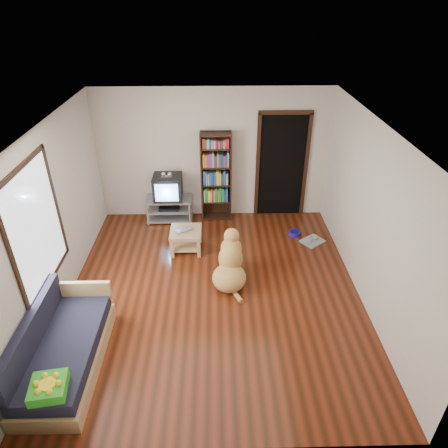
{
  "coord_description": "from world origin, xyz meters",
  "views": [
    {
      "loc": [
        0.04,
        -4.85,
        4.13
      ],
      "look_at": [
        0.16,
        0.55,
        0.9
      ],
      "focal_mm": 32.0,
      "sensor_mm": 36.0,
      "label": 1
    }
  ],
  "objects_px": {
    "dog_bowl": "(294,233)",
    "dog": "(230,264)",
    "coffee_table": "(186,236)",
    "laptop": "(185,231)",
    "green_cushion": "(49,387)",
    "tv_stand": "(170,208)",
    "grey_rag": "(312,241)",
    "bookshelf": "(216,173)",
    "sofa": "(63,350)",
    "crt_tv": "(168,187)"
  },
  "relations": [
    {
      "from": "bookshelf",
      "to": "dog",
      "type": "relative_size",
      "value": 1.7
    },
    {
      "from": "laptop",
      "to": "coffee_table",
      "type": "relative_size",
      "value": 0.58
    },
    {
      "from": "laptop",
      "to": "coffee_table",
      "type": "xyz_separation_m",
      "value": [
        -0.0,
        0.03,
        -0.13
      ]
    },
    {
      "from": "grey_rag",
      "to": "bookshelf",
      "type": "distance_m",
      "value": 2.27
    },
    {
      "from": "green_cushion",
      "to": "dog",
      "type": "xyz_separation_m",
      "value": [
        2.01,
        2.35,
        -0.17
      ]
    },
    {
      "from": "green_cushion",
      "to": "coffee_table",
      "type": "distance_m",
      "value": 3.49
    },
    {
      "from": "green_cushion",
      "to": "coffee_table",
      "type": "bearing_deg",
      "value": 60.58
    },
    {
      "from": "dog_bowl",
      "to": "grey_rag",
      "type": "xyz_separation_m",
      "value": [
        0.3,
        -0.25,
        -0.03
      ]
    },
    {
      "from": "laptop",
      "to": "dog_bowl",
      "type": "bearing_deg",
      "value": -13.4
    },
    {
      "from": "bookshelf",
      "to": "dog",
      "type": "xyz_separation_m",
      "value": [
        0.21,
        -2.08,
        -0.68
      ]
    },
    {
      "from": "dog_bowl",
      "to": "coffee_table",
      "type": "height_order",
      "value": "coffee_table"
    },
    {
      "from": "dog_bowl",
      "to": "dog",
      "type": "relative_size",
      "value": 0.21
    },
    {
      "from": "laptop",
      "to": "grey_rag",
      "type": "xyz_separation_m",
      "value": [
        2.35,
        0.22,
        -0.4
      ]
    },
    {
      "from": "laptop",
      "to": "bookshelf",
      "type": "relative_size",
      "value": 0.18
    },
    {
      "from": "dog_bowl",
      "to": "coffee_table",
      "type": "distance_m",
      "value": 2.11
    },
    {
      "from": "dog",
      "to": "grey_rag",
      "type": "bearing_deg",
      "value": 34.6
    },
    {
      "from": "tv_stand",
      "to": "crt_tv",
      "type": "height_order",
      "value": "crt_tv"
    },
    {
      "from": "coffee_table",
      "to": "dog",
      "type": "xyz_separation_m",
      "value": [
        0.76,
        -0.91,
        0.04
      ]
    },
    {
      "from": "dog_bowl",
      "to": "grey_rag",
      "type": "height_order",
      "value": "dog_bowl"
    },
    {
      "from": "green_cushion",
      "to": "tv_stand",
      "type": "distance_m",
      "value": 4.42
    },
    {
      "from": "crt_tv",
      "to": "sofa",
      "type": "bearing_deg",
      "value": -104.93
    },
    {
      "from": "green_cushion",
      "to": "grey_rag",
      "type": "height_order",
      "value": "green_cushion"
    },
    {
      "from": "bookshelf",
      "to": "sofa",
      "type": "distance_m",
      "value": 4.26
    },
    {
      "from": "grey_rag",
      "to": "crt_tv",
      "type": "distance_m",
      "value": 2.98
    },
    {
      "from": "coffee_table",
      "to": "crt_tv",
      "type": "bearing_deg",
      "value": 109.79
    },
    {
      "from": "tv_stand",
      "to": "coffee_table",
      "type": "relative_size",
      "value": 1.64
    },
    {
      "from": "dog_bowl",
      "to": "coffee_table",
      "type": "bearing_deg",
      "value": -167.88
    },
    {
      "from": "green_cushion",
      "to": "sofa",
      "type": "height_order",
      "value": "sofa"
    },
    {
      "from": "dog_bowl",
      "to": "grey_rag",
      "type": "relative_size",
      "value": 0.55
    },
    {
      "from": "laptop",
      "to": "dog",
      "type": "bearing_deg",
      "value": -75.3
    },
    {
      "from": "sofa",
      "to": "bookshelf",
      "type": "bearing_deg",
      "value": 62.68
    },
    {
      "from": "dog_bowl",
      "to": "dog",
      "type": "height_order",
      "value": "dog"
    },
    {
      "from": "sofa",
      "to": "coffee_table",
      "type": "relative_size",
      "value": 3.27
    },
    {
      "from": "dog",
      "to": "crt_tv",
      "type": "bearing_deg",
      "value": 119.99
    },
    {
      "from": "sofa",
      "to": "dog_bowl",
      "type": "bearing_deg",
      "value": 41.2
    },
    {
      "from": "tv_stand",
      "to": "sofa",
      "type": "height_order",
      "value": "sofa"
    },
    {
      "from": "laptop",
      "to": "sofa",
      "type": "height_order",
      "value": "sofa"
    },
    {
      "from": "tv_stand",
      "to": "sofa",
      "type": "relative_size",
      "value": 0.5
    },
    {
      "from": "tv_stand",
      "to": "laptop",
      "type": "bearing_deg",
      "value": -70.34
    },
    {
      "from": "green_cushion",
      "to": "crt_tv",
      "type": "height_order",
      "value": "crt_tv"
    },
    {
      "from": "dog_bowl",
      "to": "dog",
      "type": "distance_m",
      "value": 1.88
    },
    {
      "from": "bookshelf",
      "to": "dog",
      "type": "height_order",
      "value": "bookshelf"
    },
    {
      "from": "tv_stand",
      "to": "green_cushion",
      "type": "bearing_deg",
      "value": -101.1
    },
    {
      "from": "green_cushion",
      "to": "dog",
      "type": "height_order",
      "value": "dog"
    },
    {
      "from": "coffee_table",
      "to": "dog",
      "type": "bearing_deg",
      "value": -49.94
    },
    {
      "from": "grey_rag",
      "to": "green_cushion",
      "type": "bearing_deg",
      "value": -136.23
    },
    {
      "from": "green_cushion",
      "to": "sofa",
      "type": "xyz_separation_m",
      "value": [
        -0.12,
        0.7,
        -0.22
      ]
    },
    {
      "from": "green_cushion",
      "to": "dog_bowl",
      "type": "bearing_deg",
      "value": 39.8
    },
    {
      "from": "dog_bowl",
      "to": "grey_rag",
      "type": "distance_m",
      "value": 0.39
    },
    {
      "from": "bookshelf",
      "to": "coffee_table",
      "type": "height_order",
      "value": "bookshelf"
    }
  ]
}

